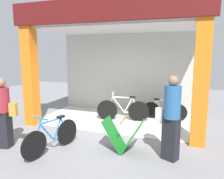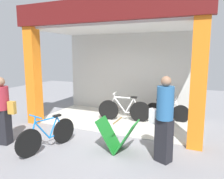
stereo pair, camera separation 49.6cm
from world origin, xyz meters
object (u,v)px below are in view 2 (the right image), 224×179
Objects in this scene: bicycle_inside_0 at (124,110)px; bicycle_parked_0 at (48,135)px; pedestrian_1 at (164,118)px; sandwich_board_sign at (117,136)px; pedestrian_0 at (2,110)px; bicycle_inside_1 at (167,111)px.

bicycle_parked_0 is (-0.86, -2.76, -0.03)m from bicycle_inside_0.
bicycle_parked_0 is at bearing -168.77° from pedestrian_1.
bicycle_inside_0 reaches higher than bicycle_parked_0.
pedestrian_0 reaches higher than sandwich_board_sign.
pedestrian_1 is (1.70, -2.26, 0.54)m from bicycle_inside_0.
bicycle_inside_0 is at bearing 72.73° from bicycle_parked_0.
bicycle_inside_1 is 2.85m from sandwich_board_sign.
bicycle_inside_1 is at bearing 77.21° from sandwich_board_sign.
bicycle_inside_0 reaches higher than bicycle_inside_1.
pedestrian_1 reaches higher than bicycle_inside_1.
bicycle_inside_1 is at bearing 98.32° from pedestrian_1.
pedestrian_1 reaches higher than bicycle_parked_0.
pedestrian_0 is (-3.36, -3.51, 0.55)m from bicycle_inside_1.
bicycle_inside_0 is at bearing 127.03° from pedestrian_1.
bicycle_inside_0 is 3.62m from pedestrian_0.
pedestrian_1 is at bearing -52.97° from bicycle_inside_0.
bicycle_inside_1 is (1.29, 0.58, -0.06)m from bicycle_inside_0.
bicycle_inside_0 is at bearing -155.70° from bicycle_inside_1.
sandwich_board_sign is at bearing -73.34° from bicycle_inside_0.
pedestrian_1 reaches higher than bicycle_inside_0.
pedestrian_0 is 0.94× the size of pedestrian_1.
bicycle_parked_0 is at bearing -122.68° from bicycle_inside_1.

